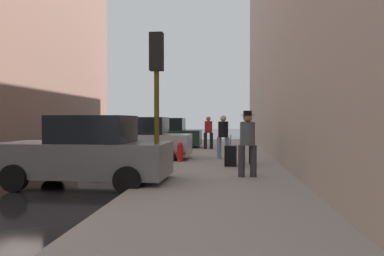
{
  "coord_description": "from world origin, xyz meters",
  "views": [
    {
      "loc": [
        6.18,
        -10.98,
        1.68
      ],
      "look_at": [
        4.44,
        7.41,
        1.28
      ],
      "focal_mm": 35.0,
      "sensor_mm": 36.0,
      "label": 1
    }
  ],
  "objects_px": {
    "parked_gray_coupe": "(87,153)",
    "rolling_suitcase": "(231,156)",
    "parked_dark_green_sedan": "(165,135)",
    "pedestrian_with_fedora": "(247,136)",
    "pedestrian_in_jeans": "(223,134)",
    "pedestrian_with_beanie": "(248,140)",
    "fire_hydrant": "(180,152)",
    "traffic_light": "(157,75)",
    "parked_silver_sedan": "(139,141)",
    "pedestrian_in_red_jacket": "(208,131)"
  },
  "relations": [
    {
      "from": "pedestrian_in_jeans",
      "to": "pedestrian_with_fedora",
      "type": "bearing_deg",
      "value": -64.07
    },
    {
      "from": "pedestrian_with_fedora",
      "to": "parked_silver_sedan",
      "type": "bearing_deg",
      "value": 159.4
    },
    {
      "from": "parked_dark_green_sedan",
      "to": "rolling_suitcase",
      "type": "relative_size",
      "value": 4.05
    },
    {
      "from": "parked_dark_green_sedan",
      "to": "pedestrian_with_beanie",
      "type": "distance_m",
      "value": 11.54
    },
    {
      "from": "rolling_suitcase",
      "to": "traffic_light",
      "type": "bearing_deg",
      "value": -115.9
    },
    {
      "from": "parked_gray_coupe",
      "to": "fire_hydrant",
      "type": "height_order",
      "value": "parked_gray_coupe"
    },
    {
      "from": "fire_hydrant",
      "to": "traffic_light",
      "type": "bearing_deg",
      "value": -89.4
    },
    {
      "from": "pedestrian_in_jeans",
      "to": "parked_gray_coupe",
      "type": "bearing_deg",
      "value": -120.59
    },
    {
      "from": "rolling_suitcase",
      "to": "parked_gray_coupe",
      "type": "bearing_deg",
      "value": -137.59
    },
    {
      "from": "parked_gray_coupe",
      "to": "pedestrian_in_jeans",
      "type": "relative_size",
      "value": 2.48
    },
    {
      "from": "parked_dark_green_sedan",
      "to": "fire_hydrant",
      "type": "height_order",
      "value": "parked_dark_green_sedan"
    },
    {
      "from": "parked_dark_green_sedan",
      "to": "pedestrian_in_red_jacket",
      "type": "distance_m",
      "value": 2.82
    },
    {
      "from": "parked_silver_sedan",
      "to": "traffic_light",
      "type": "relative_size",
      "value": 1.18
    },
    {
      "from": "fire_hydrant",
      "to": "pedestrian_in_jeans",
      "type": "relative_size",
      "value": 0.41
    },
    {
      "from": "pedestrian_in_jeans",
      "to": "traffic_light",
      "type": "bearing_deg",
      "value": -104.04
    },
    {
      "from": "pedestrian_in_jeans",
      "to": "pedestrian_in_red_jacket",
      "type": "height_order",
      "value": "same"
    },
    {
      "from": "parked_dark_green_sedan",
      "to": "pedestrian_in_jeans",
      "type": "bearing_deg",
      "value": -60.79
    },
    {
      "from": "parked_dark_green_sedan",
      "to": "traffic_light",
      "type": "xyz_separation_m",
      "value": [
        1.85,
        -12.09,
        1.91
      ]
    },
    {
      "from": "parked_dark_green_sedan",
      "to": "pedestrian_in_jeans",
      "type": "xyz_separation_m",
      "value": [
        3.37,
        -6.03,
        0.26
      ]
    },
    {
      "from": "parked_gray_coupe",
      "to": "rolling_suitcase",
      "type": "relative_size",
      "value": 4.08
    },
    {
      "from": "parked_silver_sedan",
      "to": "pedestrian_with_beanie",
      "type": "distance_m",
      "value": 6.16
    },
    {
      "from": "rolling_suitcase",
      "to": "pedestrian_with_fedora",
      "type": "bearing_deg",
      "value": 47.64
    },
    {
      "from": "parked_silver_sedan",
      "to": "parked_dark_green_sedan",
      "type": "distance_m",
      "value": 6.19
    },
    {
      "from": "parked_silver_sedan",
      "to": "parked_dark_green_sedan",
      "type": "xyz_separation_m",
      "value": [
        0.0,
        6.19,
        0.0
      ]
    },
    {
      "from": "fire_hydrant",
      "to": "traffic_light",
      "type": "height_order",
      "value": "traffic_light"
    },
    {
      "from": "parked_dark_green_sedan",
      "to": "pedestrian_with_fedora",
      "type": "relative_size",
      "value": 2.37
    },
    {
      "from": "traffic_light",
      "to": "pedestrian_in_jeans",
      "type": "height_order",
      "value": "traffic_light"
    },
    {
      "from": "parked_dark_green_sedan",
      "to": "pedestrian_with_fedora",
      "type": "distance_m",
      "value": 8.85
    },
    {
      "from": "parked_gray_coupe",
      "to": "fire_hydrant",
      "type": "relative_size",
      "value": 6.03
    },
    {
      "from": "pedestrian_with_fedora",
      "to": "rolling_suitcase",
      "type": "height_order",
      "value": "pedestrian_with_fedora"
    },
    {
      "from": "parked_dark_green_sedan",
      "to": "pedestrian_with_fedora",
      "type": "xyz_separation_m",
      "value": [
        4.22,
        -7.77,
        0.29
      ]
    },
    {
      "from": "pedestrian_in_red_jacket",
      "to": "pedestrian_with_beanie",
      "type": "bearing_deg",
      "value": -80.91
    },
    {
      "from": "pedestrian_with_fedora",
      "to": "rolling_suitcase",
      "type": "xyz_separation_m",
      "value": [
        -0.57,
        -0.63,
        -0.65
      ]
    },
    {
      "from": "parked_gray_coupe",
      "to": "traffic_light",
      "type": "height_order",
      "value": "traffic_light"
    },
    {
      "from": "fire_hydrant",
      "to": "pedestrian_with_beanie",
      "type": "bearing_deg",
      "value": -57.14
    },
    {
      "from": "parked_gray_coupe",
      "to": "pedestrian_with_fedora",
      "type": "xyz_separation_m",
      "value": [
        4.22,
        3.96,
        0.29
      ]
    },
    {
      "from": "rolling_suitcase",
      "to": "fire_hydrant",
      "type": "bearing_deg",
      "value": 148.68
    },
    {
      "from": "pedestrian_with_beanie",
      "to": "traffic_light",
      "type": "bearing_deg",
      "value": -149.66
    },
    {
      "from": "pedestrian_with_fedora",
      "to": "traffic_light",
      "type": "bearing_deg",
      "value": -118.7
    },
    {
      "from": "fire_hydrant",
      "to": "rolling_suitcase",
      "type": "relative_size",
      "value": 0.68
    },
    {
      "from": "pedestrian_in_red_jacket",
      "to": "parked_gray_coupe",
      "type": "bearing_deg",
      "value": -103.54
    },
    {
      "from": "parked_silver_sedan",
      "to": "pedestrian_in_red_jacket",
      "type": "height_order",
      "value": "pedestrian_in_red_jacket"
    },
    {
      "from": "parked_dark_green_sedan",
      "to": "parked_gray_coupe",
      "type": "bearing_deg",
      "value": -90.0
    },
    {
      "from": "fire_hydrant",
      "to": "pedestrian_with_fedora",
      "type": "bearing_deg",
      "value": -11.57
    },
    {
      "from": "parked_gray_coupe",
      "to": "pedestrian_in_jeans",
      "type": "distance_m",
      "value": 6.63
    },
    {
      "from": "pedestrian_in_jeans",
      "to": "pedestrian_with_beanie",
      "type": "relative_size",
      "value": 0.96
    },
    {
      "from": "parked_silver_sedan",
      "to": "fire_hydrant",
      "type": "bearing_deg",
      "value": -31.18
    },
    {
      "from": "rolling_suitcase",
      "to": "pedestrian_in_jeans",
      "type": "bearing_deg",
      "value": 96.64
    },
    {
      "from": "fire_hydrant",
      "to": "pedestrian_in_red_jacket",
      "type": "distance_m",
      "value": 6.16
    },
    {
      "from": "traffic_light",
      "to": "pedestrian_with_beanie",
      "type": "distance_m",
      "value": 3.04
    }
  ]
}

